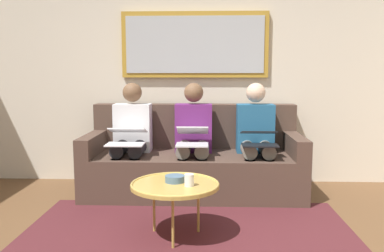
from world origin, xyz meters
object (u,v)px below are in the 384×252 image
(bowl, at_px, (175,179))
(couch, at_px, (194,162))
(cup, at_px, (189,180))
(laptop_white, at_px, (127,136))
(coffee_table, at_px, (175,185))
(framed_mirror, at_px, (195,45))
(laptop_silver, at_px, (192,137))
(person_right, at_px, (131,135))
(person_left, at_px, (256,136))
(laptop_black, at_px, (259,138))
(person_middle, at_px, (193,135))

(bowl, bearing_deg, couch, -94.98)
(cup, bearing_deg, laptop_white, -56.07)
(couch, bearing_deg, coffee_table, 85.42)
(framed_mirror, distance_m, laptop_silver, 1.15)
(laptop_silver, height_order, person_right, person_right)
(framed_mirror, bearing_deg, person_left, 144.48)
(coffee_table, distance_m, person_right, 1.29)
(coffee_table, distance_m, laptop_black, 1.18)
(person_left, distance_m, person_right, 1.28)
(coffee_table, height_order, laptop_black, laptop_black)
(couch, relative_size, laptop_white, 5.95)
(framed_mirror, relative_size, person_middle, 1.42)
(coffee_table, distance_m, laptop_silver, 0.95)
(coffee_table, bearing_deg, cup, 151.95)
(laptop_black, relative_size, laptop_white, 0.92)
(coffee_table, distance_m, person_middle, 1.17)
(framed_mirror, height_order, coffee_table, framed_mirror)
(bowl, bearing_deg, person_right, -63.94)
(framed_mirror, xyz_separation_m, laptop_white, (0.64, 0.70, -0.92))
(couch, bearing_deg, cup, 90.53)
(laptop_black, height_order, person_right, person_right)
(coffee_table, height_order, bowl, bowl)
(couch, relative_size, laptop_black, 6.50)
(cup, height_order, person_right, person_right)
(cup, bearing_deg, laptop_black, -123.31)
(couch, distance_m, laptop_silver, 0.44)
(coffee_table, distance_m, bowl, 0.06)
(laptop_white, bearing_deg, laptop_black, 179.41)
(bowl, distance_m, laptop_white, 1.03)
(laptop_black, bearing_deg, couch, -26.58)
(person_middle, relative_size, laptop_white, 3.08)
(couch, bearing_deg, laptop_white, 25.63)
(cup, height_order, bowl, cup)
(person_right, height_order, laptop_white, person_right)
(coffee_table, bearing_deg, couch, -94.58)
(coffee_table, distance_m, cup, 0.14)
(bowl, bearing_deg, laptop_black, -131.15)
(framed_mirror, relative_size, laptop_white, 4.39)
(laptop_silver, bearing_deg, laptop_white, 1.00)
(framed_mirror, bearing_deg, couch, 90.00)
(laptop_silver, bearing_deg, person_middle, -90.00)
(couch, bearing_deg, laptop_silver, 90.00)
(laptop_black, bearing_deg, person_left, -90.00)
(framed_mirror, distance_m, bowl, 1.91)
(coffee_table, height_order, person_middle, person_middle)
(person_right, bearing_deg, couch, -173.87)
(framed_mirror, xyz_separation_m, person_left, (-0.64, 0.46, -0.94))
(cup, bearing_deg, laptop_silver, -89.31)
(cup, relative_size, laptop_white, 0.24)
(laptop_white, bearing_deg, coffee_table, 120.78)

